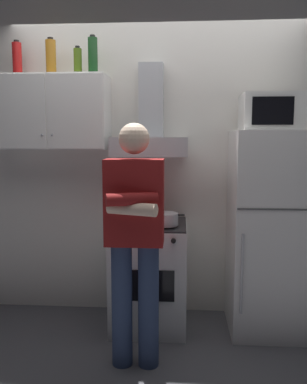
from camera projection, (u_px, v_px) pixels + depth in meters
The scene contains 13 objects.
ground_plane at pixel (154, 339), 3.09m from camera, with size 7.00×7.00×0.00m, color #4C4C51.
back_wall_tiled at pixel (158, 160), 3.50m from camera, with size 4.80×0.10×2.70m, color silver.
upper_cabinet at pixel (54, 113), 3.28m from camera, with size 0.90×0.37×0.60m.
stove_oven at pixel (150, 274), 3.28m from camera, with size 0.60×0.62×0.87m.
range_hood at pixel (151, 131), 3.25m from camera, with size 0.60×0.44×0.75m.
refrigerator at pixel (269, 232), 3.17m from camera, with size 0.60×0.62×1.60m.
microwave at pixel (273, 112), 3.06m from camera, with size 0.48×0.37×0.28m.
person_standing at pixel (135, 237), 2.62m from camera, with size 0.38×0.33×1.64m.
cooking_pot at pixel (165, 219), 3.09m from camera, with size 0.30×0.20×0.10m.
bottle_liquor_amber at pixel (51, 57), 3.22m from camera, with size 0.08×0.08×0.30m.
bottle_wine_green at pixel (93, 56), 3.17m from camera, with size 0.08×0.08×0.30m.
bottle_soda_red at pixel (17, 59), 3.29m from camera, with size 0.08×0.08×0.29m.
bottle_olive_oil at pixel (78, 61), 3.21m from camera, with size 0.07×0.07×0.23m.
Camera 1 is at (0.20, -2.90, 1.54)m, focal length 37.34 mm.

